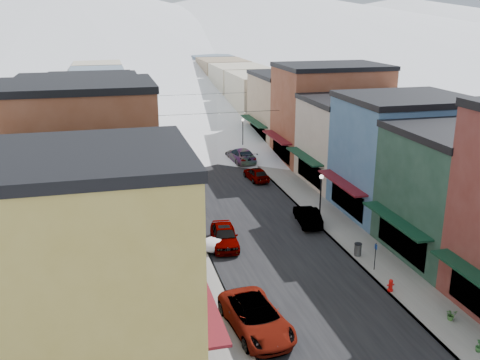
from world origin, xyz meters
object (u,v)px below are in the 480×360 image
car_white_suv (256,317)px  fire_hydrant (391,286)px  car_silver_sedan (224,236)px  car_dark_hatch (180,172)px  streetlamp_near (321,193)px  trash_can (358,249)px  car_green_sedan (308,216)px

car_white_suv → fire_hydrant: car_white_suv is taller
car_silver_sedan → car_dark_hatch: car_silver_sedan is taller
streetlamp_near → car_dark_hatch: bearing=120.7°
car_white_suv → trash_can: bearing=29.9°
car_dark_hatch → car_green_sedan: car_green_sedan is taller
car_white_suv → fire_hydrant: size_ratio=7.56×
car_dark_hatch → trash_can: 24.59m
car_green_sedan → trash_can: car_green_sedan is taller
car_silver_sedan → car_green_sedan: size_ratio=1.08×
fire_hydrant → car_green_sedan: bearing=94.2°
car_white_suv → trash_can: 12.24m
car_white_suv → car_green_sedan: 16.66m
car_silver_sedan → fire_hydrant: car_silver_sedan is taller
car_silver_sedan → trash_can: bearing=-19.8°
car_silver_sedan → car_green_sedan: bearing=24.3°
car_dark_hatch → fire_hydrant: 29.44m
car_dark_hatch → streetlamp_near: size_ratio=1.05×
streetlamp_near → fire_hydrant: bearing=-90.0°
car_white_suv → fire_hydrant: 9.71m
car_dark_hatch → car_white_suv: bearing=-89.6°
car_silver_sedan → car_white_suv: bearing=-87.6°
car_white_suv → fire_hydrant: (9.50, 1.98, -0.33)m
car_green_sedan → fire_hydrant: car_green_sedan is taller
car_silver_sedan → trash_can: (9.02, -4.42, -0.20)m
car_white_suv → car_dark_hatch: 29.84m
streetlamp_near → car_silver_sedan: bearing=-166.4°
car_green_sedan → fire_hydrant: (0.90, -12.28, -0.23)m
car_white_suv → streetlamp_near: bearing=48.8°
car_white_suv → trash_can: (9.82, 7.30, -0.22)m
car_green_sedan → trash_can: bearing=107.1°
car_dark_hatch → streetlamp_near: bearing=-59.0°
car_silver_sedan → streetlamp_near: 9.18m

